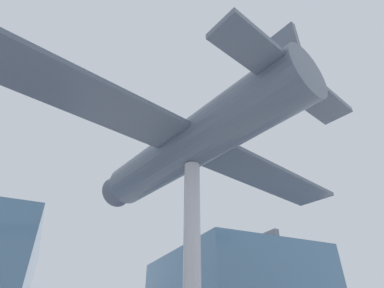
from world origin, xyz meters
name	(u,v)px	position (x,y,z in m)	size (l,w,h in m)	color
support_pylon_central	(192,263)	(0.00, 0.00, 3.48)	(0.56, 0.56, 6.95)	#B7B7BC
suspended_airplane	(189,146)	(-0.06, 0.21, 7.90)	(17.94, 11.96, 3.09)	#4C5666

